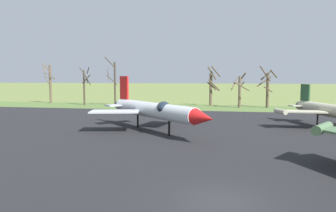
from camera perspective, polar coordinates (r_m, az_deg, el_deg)
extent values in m
plane|color=olive|center=(15.41, 9.14, -16.40)|extent=(600.00, 600.00, 0.00)
cube|color=black|center=(29.60, 10.25, -5.91)|extent=(105.85, 49.07, 0.05)
cube|color=#546E34|center=(59.87, 10.82, -0.38)|extent=(165.85, 12.00, 0.06)
cylinder|color=silver|center=(33.19, -2.83, -0.72)|extent=(11.07, 10.65, 1.59)
cone|color=red|center=(26.79, 6.39, -2.14)|extent=(2.66, 2.63, 1.46)
cylinder|color=black|center=(39.44, -8.43, 0.15)|extent=(1.40, 1.41, 1.11)
ellipsoid|color=#19232D|center=(31.42, -0.81, -0.24)|extent=(1.26, 2.37, 1.19)
cube|color=silver|center=(33.38, -9.42, -0.96)|extent=(5.41, 3.71, 0.15)
cube|color=silver|center=(36.67, -0.20, -0.35)|extent=(3.50, 5.33, 0.15)
cube|color=red|center=(38.44, -7.81, 3.26)|extent=(1.50, 1.44, 2.73)
cube|color=silver|center=(37.92, -9.45, 0.12)|extent=(2.41, 2.43, 0.15)
cube|color=silver|center=(39.10, -6.04, 0.31)|extent=(2.41, 2.43, 0.15)
cylinder|color=black|center=(30.88, 0.20, -4.03)|extent=(0.21, 0.21, 1.48)
cylinder|color=black|center=(35.95, -5.40, -2.76)|extent=(0.21, 0.21, 1.48)
cylinder|color=#B7B293|center=(39.04, 27.27, -0.78)|extent=(5.36, 12.07, 1.42)
cylinder|color=black|center=(44.43, 22.52, 0.04)|extent=(1.19, 1.06, 0.99)
cube|color=#B7B293|center=(38.05, 22.83, -0.91)|extent=(4.73, 2.34, 0.13)
cylinder|color=#B7B293|center=(37.30, 19.40, -0.91)|extent=(1.24, 2.32, 0.53)
cube|color=#234C2D|center=(43.51, 23.23, 2.23)|extent=(0.77, 1.83, 2.08)
cube|color=#B7B293|center=(43.06, 21.92, 0.06)|extent=(1.95, 1.77, 0.13)
cube|color=#B7B293|center=(44.18, 24.36, 0.09)|extent=(1.95, 1.77, 0.13)
cylinder|color=black|center=(41.41, 25.05, -2.29)|extent=(0.19, 0.19, 1.32)
cylinder|color=#4C6B47|center=(23.30, 25.80, -3.59)|extent=(1.92, 2.68, 0.64)
cylinder|color=brown|center=(75.25, -20.20, 3.67)|extent=(0.51, 0.51, 8.40)
cylinder|color=brown|center=(74.52, -20.02, 4.97)|extent=(1.16, 1.43, 1.28)
cylinder|color=brown|center=(75.07, -21.15, 6.33)|extent=(1.84, 2.02, 2.51)
cylinder|color=brown|center=(74.84, -20.78, 4.48)|extent=(1.70, 1.07, 1.93)
cylinder|color=brown|center=(74.75, -20.62, 6.15)|extent=(1.51, 0.43, 1.87)
cylinder|color=#42382D|center=(67.20, -14.69, 3.13)|extent=(0.37, 0.37, 7.09)
cylinder|color=#42382D|center=(66.69, -14.06, 4.41)|extent=(0.37, 1.94, 1.86)
cylinder|color=#42382D|center=(67.41, -14.06, 6.15)|extent=(1.30, 1.47, 1.49)
cylinder|color=#42382D|center=(67.94, -14.33, 4.67)|extent=(1.94, 0.38, 1.86)
cylinder|color=#42382D|center=(67.04, -14.23, 4.49)|extent=(0.43, 1.30, 1.31)
cylinder|color=#42382D|center=(66.46, -14.81, 5.72)|extent=(1.52, 0.68, 2.31)
cylinder|color=#42382D|center=(65.68, -9.42, 3.92)|extent=(0.38, 0.38, 8.77)
cylinder|color=#42382D|center=(64.86, -10.35, 7.71)|extent=(2.56, 1.44, 2.11)
cylinder|color=#42382D|center=(64.72, -9.95, 4.61)|extent=(2.33, 0.62, 1.93)
cylinder|color=#42382D|center=(65.60, -10.61, 5.59)|extent=(1.27, 2.57, 2.09)
cylinder|color=brown|center=(64.43, 7.63, 2.91)|extent=(0.59, 0.59, 6.50)
cylinder|color=brown|center=(63.64, 7.85, 5.82)|extent=(1.82, 0.90, 2.59)
cylinder|color=brown|center=(63.36, 8.24, 3.70)|extent=(2.35, 1.85, 2.39)
cylinder|color=brown|center=(63.54, 7.85, 3.54)|extent=(1.99, 0.94, 1.75)
cylinder|color=brown|center=(63.56, 8.52, 6.10)|extent=(1.86, 2.29, 2.16)
cylinder|color=brown|center=(60.86, 12.63, 2.41)|extent=(0.50, 0.50, 5.87)
cylinder|color=brown|center=(61.40, 11.77, 3.94)|extent=(1.46, 2.13, 2.51)
cylinder|color=brown|center=(59.97, 12.62, 3.70)|extent=(1.83, 0.34, 1.31)
cylinder|color=brown|center=(59.46, 12.92, 3.48)|extent=(2.88, 0.71, 1.75)
cylinder|color=brown|center=(61.27, 13.25, 5.21)|extent=(1.20, 1.50, 1.49)
cylinder|color=brown|center=(61.28, 13.01, 3.70)|extent=(1.12, 0.98, 1.40)
cylinder|color=brown|center=(62.19, 17.30, 2.64)|extent=(0.53, 0.53, 6.48)
cylinder|color=brown|center=(61.60, 18.30, 5.46)|extent=(1.60, 2.11, 1.54)
cylinder|color=brown|center=(63.07, 17.06, 5.24)|extent=(2.13, 0.78, 1.88)
cylinder|color=brown|center=(61.44, 17.38, 2.85)|extent=(1.60, 0.21, 1.11)
cylinder|color=brown|center=(61.29, 16.89, 5.60)|extent=(1.95, 1.55, 2.80)
cylinder|color=brown|center=(63.40, 16.73, 4.19)|extent=(2.80, 1.32, 1.98)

